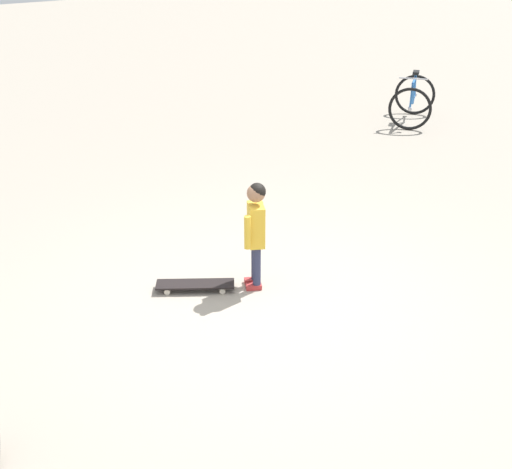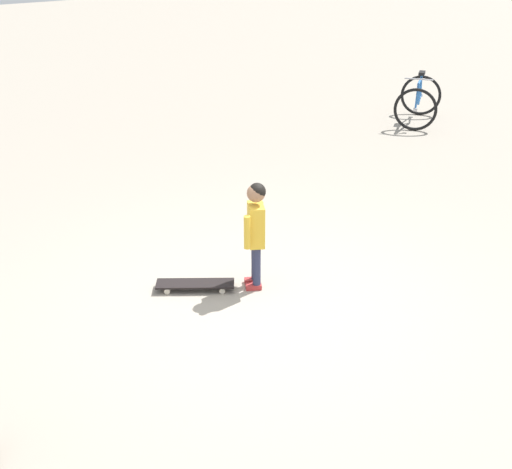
# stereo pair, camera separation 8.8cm
# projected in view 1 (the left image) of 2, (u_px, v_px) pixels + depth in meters

# --- Properties ---
(ground_plane) EXTENTS (50.00, 50.00, 0.00)m
(ground_plane) POSITION_uv_depth(u_px,v_px,m) (272.00, 307.00, 6.13)
(ground_plane) COLOR #9E9384
(child_person) EXTENTS (0.35, 0.28, 1.06)m
(child_person) POSITION_uv_depth(u_px,v_px,m) (256.00, 224.00, 6.20)
(child_person) COLOR #2D3351
(child_person) RESTS_ON ground
(skateboard) EXTENTS (0.72, 0.58, 0.07)m
(skateboard) POSITION_uv_depth(u_px,v_px,m) (195.00, 285.00, 6.38)
(skateboard) COLOR black
(skateboard) RESTS_ON ground
(bicycle_far) EXTENTS (1.28, 1.21, 0.85)m
(bicycle_far) POSITION_uv_depth(u_px,v_px,m) (413.00, 100.00, 11.50)
(bicycle_far) COLOR black
(bicycle_far) RESTS_ON ground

